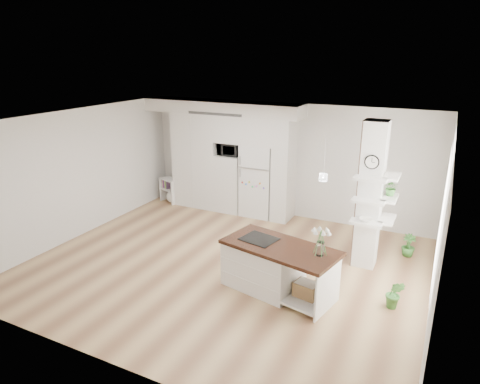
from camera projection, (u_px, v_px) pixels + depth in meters
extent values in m
cube|color=tan|center=(226.00, 265.00, 8.00)|extent=(7.00, 6.00, 0.01)
cube|color=white|center=(224.00, 121.00, 7.16)|extent=(7.00, 6.00, 0.04)
cube|color=silver|center=(285.00, 160.00, 10.13)|extent=(7.00, 0.04, 2.70)
cube|color=silver|center=(105.00, 271.00, 5.02)|extent=(7.00, 0.04, 2.70)
cube|color=silver|center=(80.00, 173.00, 9.05)|extent=(0.04, 6.00, 2.70)
cube|color=silver|center=(441.00, 232.00, 6.10)|extent=(0.04, 6.00, 2.70)
cube|color=white|center=(199.00, 160.00, 10.83)|extent=(1.20, 0.65, 2.40)
cube|color=white|center=(231.00, 183.00, 10.59)|extent=(0.65, 0.65, 1.42)
cube|color=white|center=(231.00, 128.00, 10.17)|extent=(0.65, 0.65, 0.65)
cube|color=white|center=(260.00, 130.00, 9.85)|extent=(0.85, 0.65, 0.65)
cube|color=white|center=(284.00, 170.00, 9.86)|extent=(0.40, 0.65, 2.40)
cube|color=silver|center=(222.00, 107.00, 10.09)|extent=(4.00, 0.70, 0.30)
cube|color=#262626|center=(215.00, 114.00, 9.84)|extent=(1.40, 0.04, 0.06)
cube|color=white|center=(259.00, 180.00, 10.23)|extent=(0.78, 0.66, 1.75)
cube|color=#B2B2B7|center=(253.00, 169.00, 9.83)|extent=(0.78, 0.01, 0.03)
cube|color=silver|center=(370.00, 196.00, 7.63)|extent=(0.40, 0.40, 2.70)
cube|color=#AB775F|center=(358.00, 194.00, 7.72)|extent=(0.02, 0.40, 2.70)
cube|color=#AB775F|center=(372.00, 193.00, 7.81)|extent=(0.40, 0.02, 2.70)
cylinder|color=black|center=(372.00, 162.00, 7.25)|extent=(0.25, 0.03, 0.25)
cylinder|color=white|center=(372.00, 162.00, 7.23)|extent=(0.21, 0.01, 0.21)
plane|color=white|center=(442.00, 215.00, 6.32)|extent=(0.00, 2.40, 2.40)
cylinder|color=white|center=(324.00, 163.00, 6.75)|extent=(0.12, 0.12, 0.10)
cube|color=white|center=(263.00, 265.00, 7.17)|extent=(1.35, 1.03, 0.78)
cube|color=white|center=(309.00, 298.00, 6.74)|extent=(0.80, 0.91, 0.04)
cube|color=white|center=(328.00, 288.00, 6.47)|extent=(0.19, 0.78, 0.78)
cube|color=#3A1B11|center=(280.00, 247.00, 6.85)|extent=(2.01, 1.25, 0.06)
cube|color=black|center=(259.00, 239.00, 7.09)|extent=(0.64, 0.57, 0.01)
cube|color=#9D764C|center=(307.00, 289.00, 6.73)|extent=(0.42, 0.35, 0.23)
cylinder|color=white|center=(320.00, 249.00, 6.49)|extent=(0.12, 0.12, 0.22)
cube|color=white|center=(165.00, 188.00, 11.46)|extent=(0.13, 0.30, 0.64)
cube|color=white|center=(176.00, 192.00, 11.12)|extent=(0.13, 0.30, 0.64)
cube|color=white|center=(170.00, 179.00, 11.20)|extent=(0.61, 0.47, 0.03)
cube|color=white|center=(170.00, 189.00, 11.28)|extent=(0.58, 0.46, 0.03)
sphere|color=white|center=(172.00, 197.00, 11.29)|extent=(0.31, 0.31, 0.31)
imported|color=#3A7C31|center=(395.00, 294.00, 6.58)|extent=(0.29, 0.24, 0.50)
imported|color=#3A7C31|center=(408.00, 245.00, 8.30)|extent=(0.30, 0.30, 0.44)
imported|color=#2D2D2D|center=(230.00, 149.00, 10.28)|extent=(0.54, 0.37, 0.30)
imported|color=#3A7C31|center=(392.00, 187.00, 7.52)|extent=(0.27, 0.23, 0.30)
imported|color=white|center=(365.00, 220.00, 7.48)|extent=(0.22, 0.22, 0.05)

